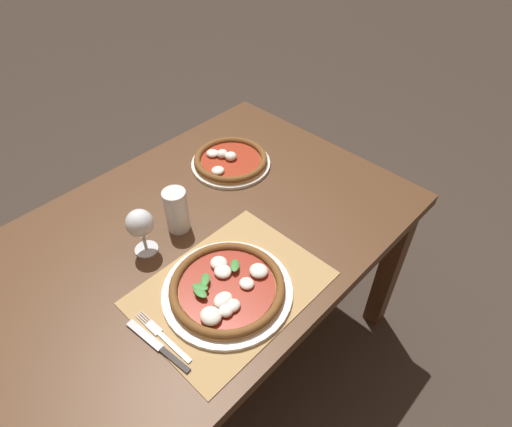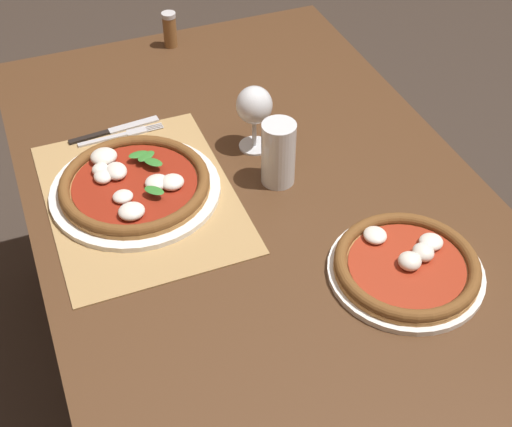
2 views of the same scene
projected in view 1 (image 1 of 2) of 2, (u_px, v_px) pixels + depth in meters
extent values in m
plane|color=#382D26|center=(209.00, 354.00, 1.83)|extent=(24.00, 24.00, 0.00)
cube|color=#4C301C|center=(192.00, 240.00, 1.34)|extent=(1.42, 0.93, 0.04)
cube|color=#4C301C|center=(389.00, 268.00, 1.73)|extent=(0.07, 0.07, 0.70)
cube|color=#4C301C|center=(247.00, 180.00, 2.13)|extent=(0.07, 0.07, 0.70)
cube|color=#A88451|center=(231.00, 288.00, 1.18)|extent=(0.50, 0.38, 0.00)
cylinder|color=white|center=(227.00, 291.00, 1.16)|extent=(0.36, 0.36, 0.01)
cylinder|color=#B77F42|center=(227.00, 289.00, 1.15)|extent=(0.31, 0.31, 0.01)
torus|color=brown|center=(227.00, 287.00, 1.15)|extent=(0.31, 0.31, 0.02)
cylinder|color=maroon|center=(227.00, 287.00, 1.15)|extent=(0.26, 0.26, 0.00)
ellipsoid|color=silver|center=(223.00, 271.00, 1.17)|extent=(0.05, 0.05, 0.02)
ellipsoid|color=silver|center=(219.00, 263.00, 1.19)|extent=(0.05, 0.05, 0.02)
ellipsoid|color=silver|center=(223.00, 300.00, 1.11)|extent=(0.05, 0.04, 0.03)
ellipsoid|color=silver|center=(259.00, 271.00, 1.17)|extent=(0.05, 0.05, 0.03)
ellipsoid|color=silver|center=(247.00, 283.00, 1.15)|extent=(0.04, 0.04, 0.02)
ellipsoid|color=silver|center=(211.00, 316.00, 1.07)|extent=(0.05, 0.06, 0.03)
ellipsoid|color=silver|center=(232.00, 306.00, 1.09)|extent=(0.04, 0.04, 0.02)
ellipsoid|color=silver|center=(226.00, 311.00, 1.08)|extent=(0.04, 0.04, 0.02)
ellipsoid|color=#337A2D|center=(200.00, 287.00, 1.13)|extent=(0.04, 0.05, 0.00)
ellipsoid|color=#337A2D|center=(205.00, 280.00, 1.14)|extent=(0.05, 0.05, 0.00)
ellipsoid|color=#337A2D|center=(200.00, 292.00, 1.11)|extent=(0.02, 0.04, 0.00)
ellipsoid|color=#337A2D|center=(235.00, 265.00, 1.18)|extent=(0.05, 0.05, 0.00)
cylinder|color=white|center=(231.00, 164.00, 1.58)|extent=(0.29, 0.29, 0.01)
cylinder|color=#B77F42|center=(231.00, 161.00, 1.57)|extent=(0.27, 0.27, 0.01)
torus|color=brown|center=(231.00, 159.00, 1.56)|extent=(0.27, 0.27, 0.02)
cylinder|color=maroon|center=(231.00, 160.00, 1.57)|extent=(0.22, 0.22, 0.00)
ellipsoid|color=silver|center=(231.00, 156.00, 1.56)|extent=(0.04, 0.04, 0.03)
ellipsoid|color=silver|center=(218.00, 170.00, 1.51)|extent=(0.05, 0.04, 0.02)
ellipsoid|color=silver|center=(222.00, 154.00, 1.57)|extent=(0.04, 0.04, 0.03)
ellipsoid|color=silver|center=(213.00, 153.00, 1.58)|extent=(0.04, 0.05, 0.02)
cylinder|color=silver|center=(147.00, 249.00, 1.28)|extent=(0.07, 0.07, 0.00)
cylinder|color=silver|center=(144.00, 241.00, 1.25)|extent=(0.01, 0.01, 0.06)
ellipsoid|color=silver|center=(140.00, 223.00, 1.20)|extent=(0.08, 0.08, 0.08)
ellipsoid|color=#C17019|center=(140.00, 226.00, 1.21)|extent=(0.07, 0.07, 0.05)
cylinder|color=silver|center=(176.00, 211.00, 1.30)|extent=(0.07, 0.07, 0.15)
cylinder|color=black|center=(176.00, 214.00, 1.31)|extent=(0.07, 0.07, 0.12)
cylinder|color=silver|center=(173.00, 198.00, 1.26)|extent=(0.07, 0.07, 0.02)
cube|color=#B7B7BC|center=(174.00, 347.00, 1.04)|extent=(0.02, 0.12, 0.00)
cube|color=#B7B7BC|center=(154.00, 328.00, 1.08)|extent=(0.02, 0.05, 0.00)
cylinder|color=#B7B7BC|center=(146.00, 316.00, 1.11)|extent=(0.00, 0.04, 0.00)
cylinder|color=#B7B7BC|center=(144.00, 317.00, 1.10)|extent=(0.00, 0.04, 0.00)
cylinder|color=#B7B7BC|center=(142.00, 319.00, 1.10)|extent=(0.00, 0.04, 0.00)
cylinder|color=#B7B7BC|center=(141.00, 320.00, 1.10)|extent=(0.00, 0.04, 0.00)
cube|color=black|center=(175.00, 360.00, 1.02)|extent=(0.02, 0.10, 0.01)
cube|color=#B7B7BC|center=(145.00, 335.00, 1.07)|extent=(0.03, 0.12, 0.00)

